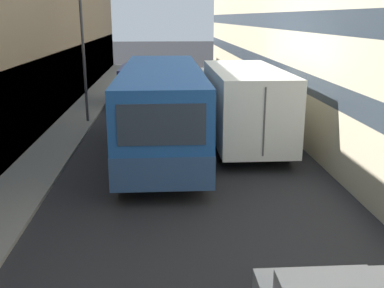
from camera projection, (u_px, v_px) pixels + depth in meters
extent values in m
plane|color=#232326|center=(183.00, 158.00, 15.01)|extent=(150.00, 150.00, 0.00)
cube|color=gray|center=(44.00, 159.00, 14.72)|extent=(1.65, 60.00, 0.10)
cube|color=beige|center=(358.00, 13.00, 14.08)|extent=(2.40, 60.00, 9.35)
cube|color=#333D47|center=(331.00, 87.00, 14.68)|extent=(1.08, 60.00, 0.70)
cube|color=#333D47|center=(337.00, 22.00, 14.11)|extent=(1.08, 60.00, 0.70)
cube|color=#1E519E|center=(162.00, 105.00, 15.28)|extent=(2.56, 9.67, 2.49)
cube|color=#2D4C7A|center=(162.00, 128.00, 15.50)|extent=(2.58, 9.69, 0.87)
cube|color=#2D3847|center=(162.00, 94.00, 15.18)|extent=(2.59, 8.89, 0.80)
cube|color=#2D3847|center=(162.00, 125.00, 10.51)|extent=(2.10, 0.04, 1.00)
cylinder|color=black|center=(135.00, 119.00, 18.40)|extent=(0.24, 1.00, 1.00)
cylinder|color=black|center=(190.00, 119.00, 18.54)|extent=(0.24, 1.00, 1.00)
cylinder|color=black|center=(123.00, 166.00, 12.65)|extent=(0.24, 1.00, 1.00)
cylinder|color=black|center=(202.00, 164.00, 12.79)|extent=(0.24, 1.00, 1.00)
cube|color=silver|center=(228.00, 91.00, 20.26)|extent=(2.29, 2.44, 1.85)
cube|color=silver|center=(245.00, 102.00, 15.99)|extent=(2.39, 6.28, 2.40)
cube|color=#4C4C4C|center=(264.00, 122.00, 12.97)|extent=(0.05, 0.02, 2.04)
cylinder|color=black|center=(204.00, 110.00, 20.42)|extent=(0.22, 0.96, 0.96)
cylinder|color=black|center=(250.00, 109.00, 20.55)|extent=(0.22, 0.96, 0.96)
cylinder|color=black|center=(221.00, 147.00, 14.58)|extent=(0.22, 0.96, 0.96)
cylinder|color=black|center=(286.00, 146.00, 14.71)|extent=(0.22, 0.96, 0.96)
cube|color=navy|center=(139.00, 82.00, 24.49)|extent=(1.96, 4.02, 1.70)
cube|color=#2D3847|center=(140.00, 73.00, 26.05)|extent=(1.57, 0.04, 0.59)
cylinder|color=black|center=(125.00, 93.00, 25.77)|extent=(0.16, 0.64, 0.64)
cylinder|color=black|center=(156.00, 93.00, 25.88)|extent=(0.16, 0.64, 0.64)
cylinder|color=black|center=(121.00, 101.00, 23.53)|extent=(0.16, 0.64, 0.64)
cylinder|color=black|center=(155.00, 100.00, 23.64)|extent=(0.16, 0.64, 0.64)
cylinder|color=#38383D|center=(83.00, 51.00, 19.06)|extent=(0.12, 0.12, 6.12)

